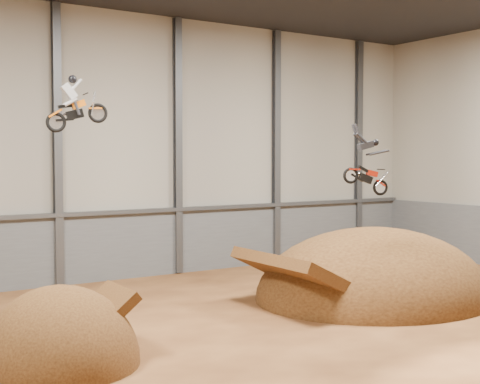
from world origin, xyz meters
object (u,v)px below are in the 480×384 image
fmx_rider_a (79,99)px  fmx_rider_b (363,160)px  takeoff_ramp (61,362)px  landing_ramp (374,298)px

fmx_rider_a → fmx_rider_b: 11.14m
takeoff_ramp → fmx_rider_a: bearing=59.6°
takeoff_ramp → fmx_rider_b: 13.59m
fmx_rider_b → fmx_rider_a: bearing=177.7°
fmx_rider_a → fmx_rider_b: size_ratio=0.84×
landing_ramp → fmx_rider_b: 7.35m
fmx_rider_a → takeoff_ramp: bearing=-112.6°
fmx_rider_a → fmx_rider_b: bearing=-12.8°
landing_ramp → fmx_rider_a: (-13.20, 1.45, 8.50)m
takeoff_ramp → fmx_rider_a: 9.21m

